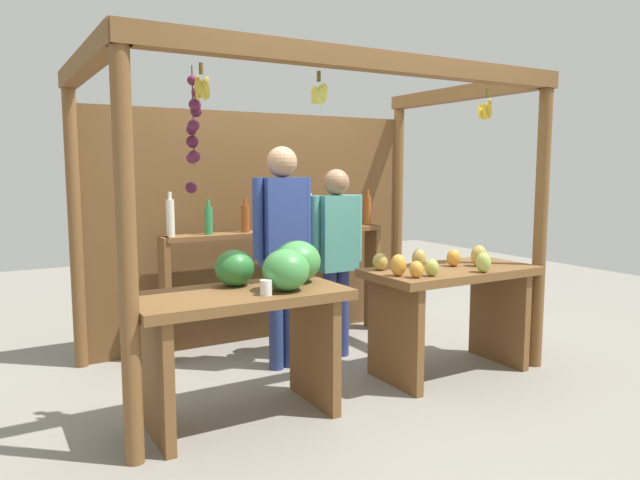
# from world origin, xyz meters

# --- Properties ---
(ground_plane) EXTENTS (12.00, 12.00, 0.00)m
(ground_plane) POSITION_xyz_m (0.00, 0.00, 0.00)
(ground_plane) COLOR gray
(ground_plane) RESTS_ON ground
(market_stall) EXTENTS (3.19, 1.88, 2.24)m
(market_stall) POSITION_xyz_m (-0.01, 0.40, 1.31)
(market_stall) COLOR brown
(market_stall) RESTS_ON ground
(fruit_counter_left) EXTENTS (1.29, 0.66, 1.07)m
(fruit_counter_left) POSITION_xyz_m (-0.74, -0.65, 0.70)
(fruit_counter_left) COLOR brown
(fruit_counter_left) RESTS_ON ground
(fruit_counter_right) EXTENTS (1.29, 0.66, 0.96)m
(fruit_counter_right) POSITION_xyz_m (0.82, -0.67, 0.60)
(fruit_counter_right) COLOR brown
(fruit_counter_right) RESTS_ON ground
(bottle_shelf_unit) EXTENTS (2.04, 0.22, 1.35)m
(bottle_shelf_unit) POSITION_xyz_m (0.08, 0.66, 0.80)
(bottle_shelf_unit) COLOR brown
(bottle_shelf_unit) RESTS_ON ground
(vendor_man) EXTENTS (0.48, 0.23, 1.69)m
(vendor_man) POSITION_xyz_m (-0.19, 0.06, 1.02)
(vendor_man) COLOR navy
(vendor_man) RESTS_ON ground
(vendor_woman) EXTENTS (0.48, 0.21, 1.53)m
(vendor_woman) POSITION_xyz_m (0.31, 0.09, 0.91)
(vendor_woman) COLOR navy
(vendor_woman) RESTS_ON ground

